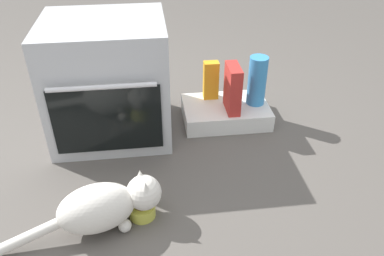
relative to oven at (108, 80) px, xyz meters
name	(u,v)px	position (x,y,z in m)	size (l,w,h in m)	color
ground	(110,170)	(-0.01, -0.37, -0.33)	(8.00, 8.00, 0.00)	#56514C
oven	(108,80)	(0.00, 0.00, 0.00)	(0.64, 0.61, 0.67)	#B7BABF
pantry_cabinet	(225,112)	(0.68, 0.04, -0.28)	(0.52, 0.35, 0.11)	white
food_bowl	(142,210)	(0.15, -0.71, -0.30)	(0.12, 0.12, 0.08)	#D1D14C
cat	(106,205)	(0.00, -0.75, -0.21)	(0.69, 0.28, 0.23)	silver
juice_carton	(211,80)	(0.60, 0.14, -0.11)	(0.09, 0.06, 0.24)	orange
water_bottle	(257,81)	(0.86, 0.04, -0.08)	(0.11, 0.11, 0.30)	#388CD1
cereal_box	(233,89)	(0.70, -0.02, -0.09)	(0.07, 0.18, 0.28)	#B72D28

